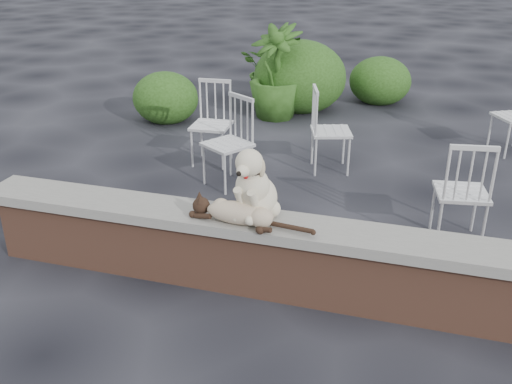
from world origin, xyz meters
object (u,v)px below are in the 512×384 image
(cat, at_px, (240,212))
(potted_plant_b, at_px, (276,72))
(potted_plant_a, at_px, (273,69))
(chair_b, at_px, (227,143))
(chair_c, at_px, (462,190))
(chair_e, at_px, (331,130))
(chair_a, at_px, (211,124))
(dog, at_px, (257,180))

(cat, distance_m, potted_plant_b, 4.44)
(potted_plant_a, xyz_separation_m, potted_plant_b, (0.23, -0.74, 0.12))
(chair_b, relative_size, potted_plant_b, 0.71)
(cat, bearing_deg, chair_c, 50.50)
(chair_c, bearing_deg, cat, 31.18)
(chair_c, bearing_deg, potted_plant_b, -60.44)
(chair_e, height_order, potted_plant_a, potted_plant_a)
(chair_b, bearing_deg, potted_plant_a, 129.14)
(chair_a, bearing_deg, potted_plant_b, 79.05)
(potted_plant_b, bearing_deg, potted_plant_a, 107.65)
(cat, xyz_separation_m, chair_c, (1.54, 1.30, -0.20))
(cat, xyz_separation_m, potted_plant_a, (-1.12, 5.09, -0.13))
(chair_c, height_order, potted_plant_b, potted_plant_b)
(chair_e, distance_m, potted_plant_a, 2.84)
(dog, distance_m, chair_a, 2.60)
(dog, relative_size, potted_plant_a, 0.52)
(potted_plant_a, bearing_deg, chair_e, -61.90)
(chair_c, height_order, chair_a, same)
(chair_c, distance_m, chair_a, 2.90)
(dog, distance_m, chair_b, 1.94)
(chair_e, bearing_deg, cat, 158.29)
(chair_c, bearing_deg, potted_plant_a, -63.86)
(chair_e, relative_size, chair_a, 1.00)
(chair_e, bearing_deg, potted_plant_a, 11.04)
(cat, bearing_deg, potted_plant_b, 111.89)
(dog, bearing_deg, chair_c, 48.56)
(chair_b, relative_size, potted_plant_a, 0.87)
(cat, distance_m, chair_a, 2.68)
(dog, xyz_separation_m, chair_b, (-0.83, 1.72, -0.39))
(cat, xyz_separation_m, potted_plant_b, (-0.89, 4.35, -0.01))
(dog, height_order, potted_plant_a, dog)
(cat, bearing_deg, dog, 72.26)
(dog, height_order, chair_c, dog)
(dog, bearing_deg, potted_plant_a, 114.04)
(dog, height_order, chair_a, dog)
(chair_a, distance_m, potted_plant_a, 2.68)
(cat, relative_size, chair_b, 1.16)
(chair_b, height_order, potted_plant_a, potted_plant_a)
(dog, xyz_separation_m, chair_a, (-1.21, 2.26, -0.39))
(potted_plant_b, bearing_deg, chair_a, -97.18)
(chair_e, xyz_separation_m, chair_a, (-1.34, -0.17, 0.00))
(cat, relative_size, chair_a, 1.16)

